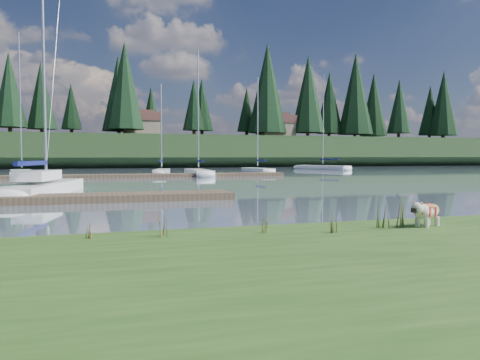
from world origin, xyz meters
name	(u,v)px	position (x,y,z in m)	size (l,w,h in m)	color
ground	(117,178)	(0.00, 30.00, 0.00)	(200.00, 200.00, 0.00)	gray
bank	(249,300)	(0.00, -6.00, 0.17)	(60.00, 9.00, 0.35)	#30531D
ridge	(105,152)	(0.00, 73.00, 2.50)	(200.00, 20.00, 5.00)	black
bulldog	(427,211)	(5.18, -2.74, 0.70)	(0.94, 0.59, 0.55)	silver
sailboat_main	(46,185)	(-4.13, 14.16, 0.42)	(3.91, 10.04, 14.07)	white
dock_near	(37,199)	(-4.00, 9.00, 0.15)	(16.00, 2.00, 0.30)	#4C3D2C
dock_far	(140,176)	(2.00, 30.00, 0.15)	(26.00, 2.20, 0.30)	#4C3D2C
sailboat_bg_1	(21,173)	(-8.21, 35.63, 0.33)	(3.31, 8.95, 13.00)	white
sailboat_bg_2	(162,171)	(4.57, 34.98, 0.34)	(2.50, 5.89, 8.95)	white
sailboat_bg_3	(197,172)	(7.62, 32.79, 0.32)	(1.82, 8.16, 11.92)	white
sailboat_bg_4	(255,170)	(14.91, 36.72, 0.33)	(1.80, 7.04, 10.38)	white
sailboat_bg_5	(318,167)	(27.44, 46.63, 0.32)	(5.44, 9.01, 12.88)	white
weed_0	(162,224)	(-0.54, -2.32, 0.60)	(0.17, 0.14, 0.60)	#475B23
weed_1	(267,220)	(1.57, -2.45, 0.59)	(0.17, 0.14, 0.58)	#475B23
weed_2	(383,214)	(4.12, -2.68, 0.66)	(0.17, 0.14, 0.73)	#475B23
weed_3	(88,228)	(-1.88, -2.07, 0.54)	(0.17, 0.14, 0.44)	#475B23
weed_4	(333,223)	(2.81, -2.86, 0.54)	(0.17, 0.14, 0.46)	#475B23
weed_5	(401,213)	(4.65, -2.55, 0.64)	(0.17, 0.14, 0.70)	#475B23
mud_lip	(183,243)	(0.00, -1.60, 0.07)	(60.00, 0.50, 0.14)	#33281C
conifer_3	(41,95)	(-10.00, 72.00, 11.74)	(4.84, 4.84, 12.25)	#382619
conifer_4	(125,85)	(3.00, 66.00, 13.09)	(6.16, 6.16, 15.10)	#382619
conifer_5	(194,105)	(15.00, 70.00, 10.83)	(3.96, 3.96, 10.35)	#382619
conifer_6	(267,88)	(28.00, 68.00, 13.99)	(7.04, 7.04, 17.00)	#382619
conifer_7	(329,103)	(42.00, 71.00, 12.19)	(5.28, 5.28, 13.20)	#382619
conifer_8	(399,106)	(55.00, 67.00, 11.51)	(4.62, 4.62, 11.77)	#382619
conifer_9	(443,103)	(68.00, 70.00, 12.87)	(5.94, 5.94, 14.62)	#382619
house_1	(141,124)	(6.00, 71.00, 7.31)	(6.30, 5.30, 4.65)	gray
house_2	(276,126)	(30.00, 69.00, 7.31)	(6.30, 5.30, 4.65)	gray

